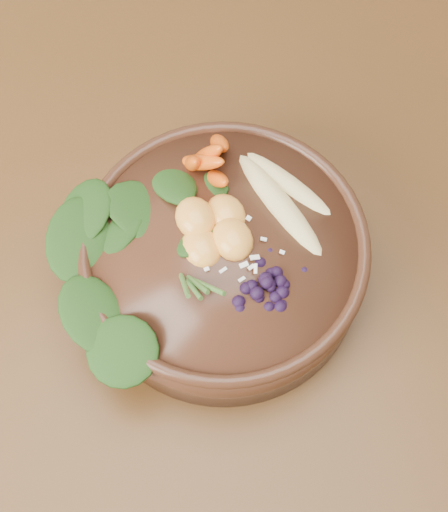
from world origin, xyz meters
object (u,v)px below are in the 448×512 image
(mandarin_cluster, at_px, (214,223))
(blueberry_pile, at_px, (268,276))
(carrot_cluster, at_px, (213,142))
(kale_heap, at_px, (149,218))
(banana_halves, at_px, (285,186))
(dining_table, at_px, (187,279))
(stoneware_bowl, at_px, (224,260))

(mandarin_cluster, bearing_deg, blueberry_pile, -73.14)
(carrot_cluster, bearing_deg, blueberry_pile, -109.55)
(carrot_cluster, distance_m, blueberry_pile, 0.15)
(kale_heap, bearing_deg, mandarin_cluster, -25.66)
(banana_halves, distance_m, blueberry_pile, 0.10)
(dining_table, distance_m, kale_heap, 0.20)
(stoneware_bowl, distance_m, blueberry_pile, 0.09)
(kale_heap, bearing_deg, banana_halves, -7.42)
(stoneware_bowl, distance_m, kale_heap, 0.10)
(blueberry_pile, bearing_deg, dining_table, 114.20)
(mandarin_cluster, height_order, blueberry_pile, blueberry_pile)
(carrot_cluster, bearing_deg, dining_table, -160.82)
(banana_halves, height_order, mandarin_cluster, mandarin_cluster)
(carrot_cluster, bearing_deg, banana_halves, -66.94)
(stoneware_bowl, relative_size, kale_heap, 1.53)
(kale_heap, xyz_separation_m, carrot_cluster, (0.09, 0.04, 0.02))
(carrot_cluster, bearing_deg, kale_heap, -169.49)
(dining_table, relative_size, banana_halves, 9.35)
(dining_table, height_order, blueberry_pile, blueberry_pile)
(stoneware_bowl, xyz_separation_m, blueberry_pile, (0.02, -0.06, 0.06))
(kale_heap, xyz_separation_m, mandarin_cluster, (0.06, -0.03, -0.01))
(kale_heap, distance_m, blueberry_pile, 0.13)
(dining_table, distance_m, blueberry_pile, 0.23)
(banana_halves, relative_size, blueberry_pile, 1.26)
(banana_halves, bearing_deg, carrot_cluster, 113.06)
(stoneware_bowl, relative_size, banana_halves, 1.72)
(stoneware_bowl, xyz_separation_m, carrot_cluster, (0.03, 0.09, 0.08))
(carrot_cluster, xyz_separation_m, banana_halves, (0.05, -0.06, -0.03))
(mandarin_cluster, bearing_deg, kale_heap, 154.34)
(dining_table, height_order, kale_heap, kale_heap)
(kale_heap, bearing_deg, blueberry_pile, -52.08)
(carrot_cluster, xyz_separation_m, mandarin_cluster, (-0.03, -0.07, -0.02))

